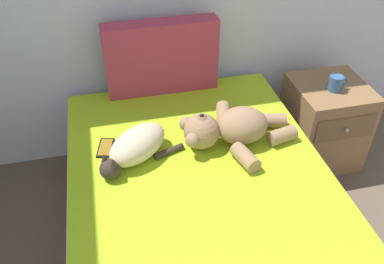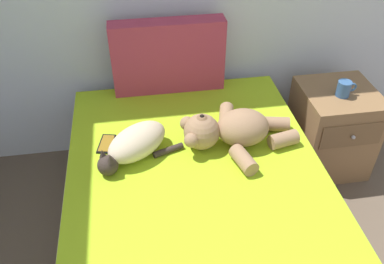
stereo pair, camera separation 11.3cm
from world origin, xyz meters
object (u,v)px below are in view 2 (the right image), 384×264
at_px(bed, 201,229).
at_px(teddy_bear, 231,130).
at_px(patterned_cushion, 168,56).
at_px(mug, 344,89).
at_px(cat, 135,144).
at_px(cell_phone, 106,144).
at_px(nightstand, 331,129).

height_order(bed, teddy_bear, teddy_bear).
distance_m(patterned_cushion, mug, 1.05).
relative_size(cat, cell_phone, 2.66).
distance_m(cell_phone, mug, 1.40).
relative_size(bed, cat, 4.56).
distance_m(teddy_bear, cell_phone, 0.65).
bearing_deg(teddy_bear, bed, -123.36).
height_order(cell_phone, mug, mug).
bearing_deg(bed, nightstand, 33.38).
bearing_deg(nightstand, bed, -146.62).
relative_size(cell_phone, mug, 1.34).
bearing_deg(mug, cat, -166.31).
height_order(teddy_bear, cell_phone, teddy_bear).
height_order(bed, cell_phone, cell_phone).
relative_size(bed, nightstand, 3.42).
distance_m(bed, patterned_cushion, 1.02).
relative_size(cat, mug, 3.55).
xyz_separation_m(bed, mug, (0.95, 0.60, 0.35)).
height_order(bed, cat, cat).
xyz_separation_m(patterned_cushion, teddy_bear, (0.25, -0.57, -0.14)).
distance_m(cat, nightstand, 1.33).
bearing_deg(nightstand, patterned_cushion, 165.87).
xyz_separation_m(bed, cell_phone, (-0.43, 0.40, 0.28)).
distance_m(patterned_cushion, cat, 0.66).
xyz_separation_m(patterned_cushion, nightstand, (1.01, -0.25, -0.47)).
xyz_separation_m(cat, cell_phone, (-0.15, 0.11, -0.07)).
relative_size(bed, cell_phone, 12.13).
distance_m(patterned_cushion, nightstand, 1.14).
bearing_deg(patterned_cushion, mug, -16.43).
bearing_deg(patterned_cushion, teddy_bear, -66.34).
height_order(cell_phone, nightstand, nightstand).
xyz_separation_m(cat, mug, (1.24, 0.30, 0.01)).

